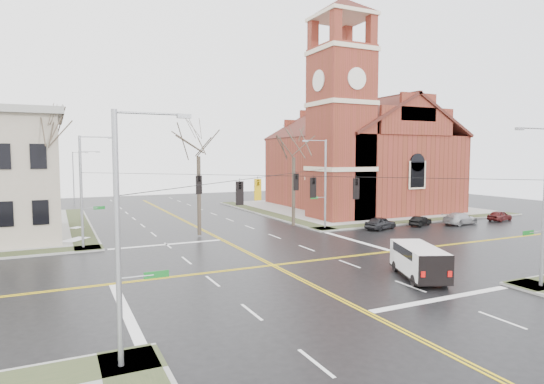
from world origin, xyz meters
name	(u,v)px	position (x,y,z in m)	size (l,w,h in m)	color
ground	(273,265)	(0.00, 0.00, 0.00)	(120.00, 120.00, 0.00)	black
sidewalks	(273,264)	(0.00, 0.00, 0.08)	(80.00, 80.00, 0.17)	gray
road_markings	(273,265)	(0.00, 0.00, 0.01)	(100.00, 100.00, 0.01)	gold
church	(355,149)	(24.76, 24.78, 8.43)	(24.28, 27.48, 27.50)	maroon
signal_pole_ne	(324,181)	(11.32, 11.50, 4.95)	(2.75, 0.22, 9.00)	gray
signal_pole_nw	(84,188)	(-11.32, 11.50, 4.95)	(2.75, 0.22, 9.00)	gray
signal_pole_se	(543,202)	(11.32, -11.50, 4.95)	(2.75, 0.22, 9.00)	gray
signal_pole_sw	(123,232)	(-11.32, -11.50, 4.95)	(2.75, 0.22, 9.00)	gray
span_wires	(273,176)	(0.00, 0.00, 6.20)	(23.02, 23.02, 0.03)	black
traffic_signals	(277,187)	(0.00, -0.67, 5.45)	(8.21, 8.26, 1.30)	black
streetlight_north_a	(82,183)	(-10.65, 28.00, 4.47)	(2.30, 0.20, 8.00)	gray
streetlight_north_b	(74,176)	(-10.65, 48.00, 4.47)	(2.30, 0.20, 8.00)	gray
cargo_van	(418,259)	(6.74, -6.73, 1.18)	(3.91, 5.60, 2.00)	white
parked_car_a	(380,223)	(16.53, 8.88, 0.66)	(1.56, 3.88, 1.32)	black
parked_car_b	(420,221)	(21.92, 8.90, 0.53)	(1.11, 3.19, 1.05)	black
parked_car_c	(460,218)	(26.63, 7.82, 0.66)	(1.84, 4.53, 1.32)	#B0B0B2
parked_car_d	(500,216)	(32.91, 7.77, 0.60)	(1.42, 3.54, 1.21)	#4E1616
tree_nw_far	(47,139)	(-13.85, 13.35, 8.86)	(4.00, 4.00, 12.26)	#3B3025
tree_nw_near	(198,151)	(-1.36, 12.96, 7.97)	(4.00, 4.00, 11.00)	#3B3025
tree_ne	(294,153)	(9.31, 14.25, 7.84)	(4.00, 4.00, 10.81)	#3B3025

